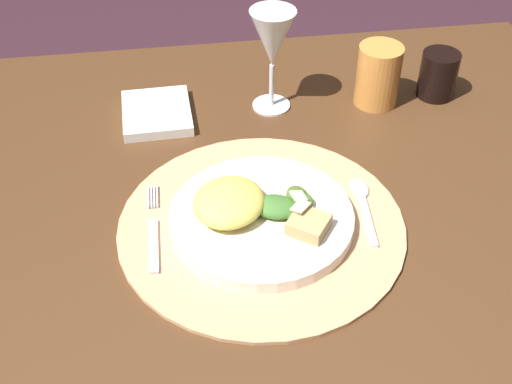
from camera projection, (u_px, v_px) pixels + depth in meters
The scene contains 12 objects.
dining_table at pixel (259, 275), 1.08m from camera, with size 1.16×0.89×0.72m.
placemat at pixel (261, 225), 0.90m from camera, with size 0.39×0.39×0.01m, color tan.
dinner_plate at pixel (261, 219), 0.89m from camera, with size 0.25×0.25×0.02m, color silver.
pasta_serving at pixel (229, 202), 0.88m from camera, with size 0.10×0.09×0.04m, color #E9D258.
salad_greens at pixel (288, 205), 0.89m from camera, with size 0.09×0.07×0.03m.
bread_piece at pixel (309, 225), 0.86m from camera, with size 0.05×0.05×0.02m, color tan.
fork at pixel (154, 232), 0.89m from camera, with size 0.02×0.16×0.00m.
spoon at pixel (362, 199), 0.93m from camera, with size 0.03×0.14×0.01m.
napkin at pixel (157, 113), 1.09m from camera, with size 0.11×0.13×0.02m, color silver.
wine_glass at pixel (272, 41), 1.04m from camera, with size 0.07×0.07×0.17m.
amber_tumbler at pixel (378, 75), 1.10m from camera, with size 0.07×0.07×0.10m, color #D4863C.
dark_tumbler at pixel (438, 75), 1.13m from camera, with size 0.06×0.06×0.08m, color black.
Camera 1 is at (-0.11, -0.71, 1.36)m, focal length 46.85 mm.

